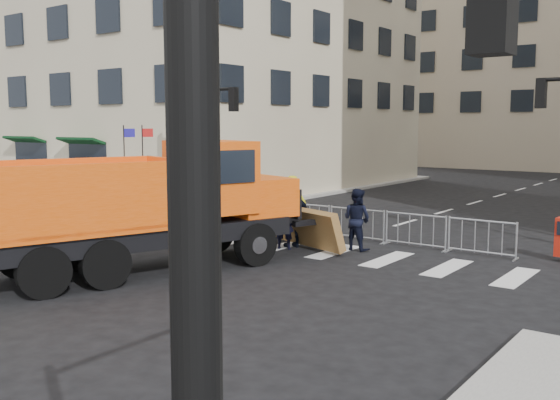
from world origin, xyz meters
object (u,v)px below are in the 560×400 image
Objects in this scene: plow_truck at (132,203)px; cop_b at (357,219)px; cop_c at (293,215)px; cop_a at (284,221)px; worker at (292,197)px.

cop_b is (3.22, 6.08, -0.87)m from plow_truck.
cop_c is at bearing 30.75° from cop_b.
worker is (-3.02, 4.72, 0.11)m from cop_a.
cop_a is 0.41m from cop_c.
cop_a is 0.87× the size of cop_c.
plow_truck is 5.49m from cop_c.
cop_a is at bearing 3.07° from plow_truck.
cop_a is at bearing 38.91° from cop_b.
cop_b is at bearing -170.81° from cop_a.
plow_truck reaches higher than worker.
worker is at bearing -113.65° from cop_c.
cop_c is (-1.82, -0.84, 0.06)m from cop_b.
cop_b is (1.89, 1.22, 0.08)m from cop_a.
cop_c is at bearing -123.97° from cop_a.
cop_c is 1.21× the size of worker.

